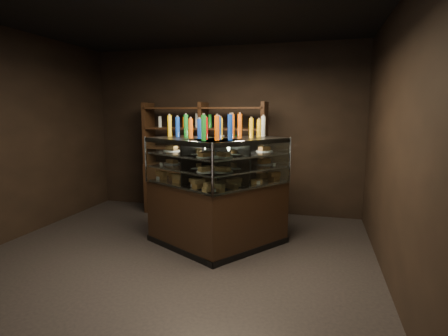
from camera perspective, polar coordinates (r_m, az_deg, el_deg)
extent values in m
plane|color=black|center=(4.50, -9.14, -15.02)|extent=(5.00, 5.00, 0.00)
cube|color=black|center=(6.47, -0.27, 6.16)|extent=(5.00, 0.02, 3.00)
cube|color=black|center=(3.82, 26.81, 3.16)|extent=(0.02, 5.00, 3.00)
cube|color=black|center=(4.28, -10.25, 24.83)|extent=(5.00, 5.00, 0.02)
cube|color=black|center=(4.78, 2.11, -7.87)|extent=(1.32, 1.47, 0.87)
cube|color=black|center=(4.91, 2.08, -12.30)|extent=(1.36, 1.52, 0.08)
cube|color=black|center=(4.59, 2.18, 4.44)|extent=(1.32, 1.47, 0.06)
cube|color=silver|center=(4.67, 2.14, -2.62)|extent=(1.24, 1.40, 0.02)
cube|color=silver|center=(4.63, 2.15, -0.13)|extent=(1.24, 1.40, 0.02)
cube|color=silver|center=(4.61, 2.17, 2.14)|extent=(1.24, 1.40, 0.02)
cube|color=white|center=(4.37, 5.14, 0.51)|extent=(0.78, 1.09, 0.62)
cylinder|color=silver|center=(4.86, 10.70, 1.25)|extent=(0.03, 0.03, 0.64)
cylinder|color=silver|center=(3.94, -1.92, -0.39)|extent=(0.03, 0.03, 0.64)
cube|color=black|center=(4.81, -4.55, -7.77)|extent=(1.49, 1.23, 0.87)
cube|color=black|center=(4.94, -4.49, -12.17)|extent=(1.54, 1.27, 0.08)
cube|color=black|center=(4.62, -4.71, 4.45)|extent=(1.49, 1.23, 0.06)
cube|color=silver|center=(4.70, -4.62, -2.56)|extent=(1.42, 1.16, 0.02)
cube|color=silver|center=(4.67, -4.65, -0.09)|extent=(1.42, 1.16, 0.02)
cube|color=silver|center=(4.64, -4.68, 2.17)|extent=(1.42, 1.16, 0.02)
cube|color=white|center=(4.44, -8.01, 0.59)|extent=(1.17, 0.65, 0.62)
cylinder|color=silver|center=(3.94, -1.92, -0.39)|extent=(0.03, 0.03, 0.64)
cylinder|color=silver|center=(4.98, -12.64, 1.38)|extent=(0.03, 0.03, 0.64)
cube|color=#DC9A4F|center=(4.29, -3.20, -3.15)|extent=(0.18, 0.20, 0.06)
cube|color=#DC9A4F|center=(4.52, 0.64, -2.52)|extent=(0.18, 0.20, 0.06)
cube|color=#DC9A4F|center=(4.76, 4.10, -1.95)|extent=(0.18, 0.20, 0.06)
cube|color=#DC9A4F|center=(5.02, 7.21, -1.42)|extent=(0.18, 0.20, 0.06)
cylinder|color=white|center=(4.31, -2.91, -0.59)|extent=(0.24, 0.24, 0.02)
cube|color=#DC9A4F|center=(4.31, -2.91, -0.13)|extent=(0.17, 0.19, 0.05)
cylinder|color=white|center=(4.63, 2.16, 0.08)|extent=(0.24, 0.24, 0.02)
cube|color=#DC9A4F|center=(4.62, 2.16, 0.50)|extent=(0.17, 0.19, 0.05)
cylinder|color=white|center=(4.98, 6.55, 0.66)|extent=(0.24, 0.24, 0.02)
cube|color=#DC9A4F|center=(4.97, 6.55, 1.05)|extent=(0.17, 0.19, 0.05)
cylinder|color=white|center=(4.29, -2.93, 1.85)|extent=(0.24, 0.24, 0.02)
cube|color=#DC9A4F|center=(4.28, -2.93, 2.31)|extent=(0.17, 0.19, 0.05)
cylinder|color=white|center=(4.60, 2.17, 2.35)|extent=(0.24, 0.24, 0.02)
cube|color=#DC9A4F|center=(4.60, 2.17, 2.78)|extent=(0.17, 0.19, 0.05)
cylinder|color=white|center=(4.95, 6.59, 2.77)|extent=(0.24, 0.24, 0.02)
cube|color=#DC9A4F|center=(4.95, 6.59, 3.17)|extent=(0.17, 0.19, 0.05)
cube|color=#DC9A4F|center=(5.11, -9.07, -1.29)|extent=(0.20, 0.17, 0.06)
cube|color=#DC9A4F|center=(4.82, -6.39, -1.85)|extent=(0.20, 0.17, 0.06)
cube|color=#DC9A4F|center=(4.54, -3.39, -2.48)|extent=(0.20, 0.17, 0.06)
cube|color=#DC9A4F|center=(4.28, 0.01, -3.19)|extent=(0.20, 0.17, 0.06)
cylinder|color=white|center=(5.05, -8.45, 0.75)|extent=(0.24, 0.24, 0.02)
cube|color=#DC9A4F|center=(5.05, -8.46, 1.13)|extent=(0.19, 0.16, 0.05)
cylinder|color=white|center=(4.66, -4.66, 0.12)|extent=(0.24, 0.24, 0.02)
cube|color=#DC9A4F|center=(4.66, -4.66, 0.54)|extent=(0.19, 0.16, 0.05)
cylinder|color=white|center=(4.30, -0.19, -0.61)|extent=(0.24, 0.24, 0.02)
cube|color=#DC9A4F|center=(4.30, -0.19, -0.15)|extent=(0.19, 0.16, 0.05)
cylinder|color=white|center=(5.03, -8.50, 2.83)|extent=(0.24, 0.24, 0.02)
cube|color=#DC9A4F|center=(5.03, -8.51, 3.22)|extent=(0.19, 0.16, 0.05)
cylinder|color=white|center=(4.64, -4.69, 2.38)|extent=(0.24, 0.24, 0.02)
cube|color=#DC9A4F|center=(4.64, -4.69, 2.80)|extent=(0.19, 0.16, 0.05)
cylinder|color=white|center=(4.27, -0.20, 1.84)|extent=(0.24, 0.24, 0.02)
cube|color=#DC9A4F|center=(4.27, -0.20, 2.30)|extent=(0.19, 0.16, 0.05)
cylinder|color=#147223|center=(4.23, -3.55, 6.35)|extent=(0.06, 0.06, 0.28)
cylinder|color=silver|center=(4.22, -3.57, 8.38)|extent=(0.03, 0.03, 0.02)
cylinder|color=yellow|center=(4.32, -1.82, 6.42)|extent=(0.06, 0.06, 0.28)
cylinder|color=silver|center=(4.32, -1.83, 8.41)|extent=(0.03, 0.03, 0.02)
cylinder|color=silver|center=(4.42, -0.16, 6.48)|extent=(0.06, 0.06, 0.28)
cylinder|color=silver|center=(4.42, -0.16, 8.43)|extent=(0.03, 0.03, 0.02)
cylinder|color=#B20C0A|center=(4.52, 1.43, 6.54)|extent=(0.06, 0.06, 0.28)
cylinder|color=silver|center=(4.52, 1.44, 8.44)|extent=(0.03, 0.03, 0.02)
cylinder|color=black|center=(4.63, 2.94, 6.59)|extent=(0.06, 0.06, 0.28)
cylinder|color=silver|center=(4.63, 2.96, 8.44)|extent=(0.03, 0.03, 0.02)
cylinder|color=#0F38B2|center=(4.74, 4.39, 6.63)|extent=(0.06, 0.06, 0.28)
cylinder|color=silver|center=(4.74, 4.41, 8.44)|extent=(0.03, 0.03, 0.02)
cylinder|color=#D8590A|center=(4.85, 5.77, 6.67)|extent=(0.06, 0.06, 0.28)
cylinder|color=silver|center=(4.85, 5.80, 8.44)|extent=(0.03, 0.03, 0.02)
cylinder|color=#147223|center=(4.97, 7.09, 6.70)|extent=(0.06, 0.06, 0.28)
cylinder|color=silver|center=(4.96, 7.12, 8.43)|extent=(0.03, 0.03, 0.02)
cylinder|color=#147223|center=(5.05, -8.96, 6.69)|extent=(0.06, 0.06, 0.28)
cylinder|color=silver|center=(5.04, -9.00, 8.40)|extent=(0.03, 0.03, 0.02)
cylinder|color=yellow|center=(4.92, -7.83, 6.66)|extent=(0.06, 0.06, 0.28)
cylinder|color=silver|center=(4.92, -7.87, 8.41)|extent=(0.03, 0.03, 0.02)
cylinder|color=silver|center=(4.80, -6.64, 6.62)|extent=(0.06, 0.06, 0.28)
cylinder|color=silver|center=(4.79, -6.68, 8.42)|extent=(0.03, 0.03, 0.02)
cylinder|color=#B20C0A|center=(4.67, -5.39, 6.58)|extent=(0.06, 0.06, 0.28)
cylinder|color=silver|center=(4.67, -5.42, 8.42)|extent=(0.03, 0.03, 0.02)
cylinder|color=black|center=(4.55, -4.07, 6.53)|extent=(0.06, 0.06, 0.28)
cylinder|color=silver|center=(4.55, -4.09, 8.42)|extent=(0.03, 0.03, 0.02)
cylinder|color=#0F38B2|center=(4.43, -2.68, 6.48)|extent=(0.06, 0.06, 0.28)
cylinder|color=silver|center=(4.43, -2.70, 8.42)|extent=(0.03, 0.03, 0.02)
cylinder|color=#D8590A|center=(4.32, -1.22, 6.42)|extent=(0.06, 0.06, 0.28)
cylinder|color=silver|center=(4.32, -1.22, 8.41)|extent=(0.03, 0.03, 0.02)
cylinder|color=#147223|center=(4.21, 0.33, 6.35)|extent=(0.06, 0.06, 0.28)
cylinder|color=silver|center=(4.20, 0.33, 8.39)|extent=(0.03, 0.03, 0.02)
cylinder|color=black|center=(4.70, -0.80, -12.81)|extent=(0.21, 0.21, 0.15)
cone|color=#20611B|center=(4.60, -0.81, -9.43)|extent=(0.31, 0.31, 0.43)
cone|color=#20611B|center=(4.56, -0.81, -7.74)|extent=(0.24, 0.24, 0.30)
cube|color=black|center=(6.25, -3.29, -3.68)|extent=(2.22, 0.50, 0.90)
cube|color=black|center=(6.57, -12.18, 5.56)|extent=(0.07, 0.38, 1.10)
cube|color=black|center=(6.11, -3.37, 5.50)|extent=(0.07, 0.38, 1.10)
cube|color=black|center=(5.82, 6.57, 5.28)|extent=(0.07, 0.38, 1.10)
cube|color=black|center=(6.13, -3.35, 3.17)|extent=(2.17, 0.46, 0.03)
cube|color=black|center=(6.11, -3.38, 6.44)|extent=(2.17, 0.46, 0.03)
cube|color=black|center=(6.10, -3.41, 9.72)|extent=(2.17, 0.46, 0.03)
cylinder|color=#147223|center=(6.46, -10.33, 4.45)|extent=(0.06, 0.06, 0.22)
cylinder|color=yellow|center=(6.36, -8.42, 4.43)|extent=(0.06, 0.06, 0.22)
cylinder|color=silver|center=(6.26, -6.44, 4.39)|extent=(0.06, 0.06, 0.22)
cylinder|color=#B20C0A|center=(6.16, -4.40, 4.35)|extent=(0.06, 0.06, 0.22)
cylinder|color=black|center=(6.08, -2.31, 4.31)|extent=(0.06, 0.06, 0.22)
cylinder|color=#0F38B2|center=(6.00, -0.15, 4.25)|extent=(0.06, 0.06, 0.22)
cylinder|color=#D8590A|center=(5.93, 2.05, 4.19)|extent=(0.06, 0.06, 0.22)
cylinder|color=#147223|center=(5.88, 4.30, 4.12)|extent=(0.06, 0.06, 0.22)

